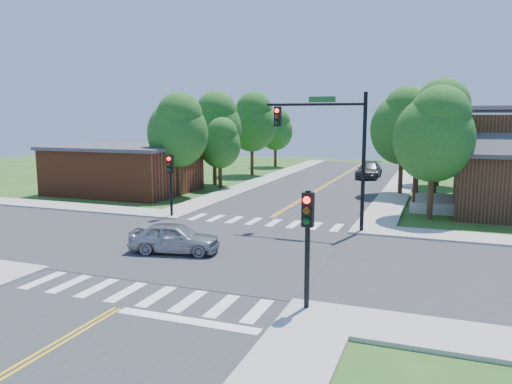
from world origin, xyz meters
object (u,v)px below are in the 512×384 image
at_px(signal_pole_se, 307,228).
at_px(signal_pole_nw, 170,173).
at_px(car_silver, 175,239).
at_px(car_dgrey, 369,170).
at_px(signal_mast_ne, 331,139).

relative_size(signal_pole_se, signal_pole_nw, 1.00).
bearing_deg(car_silver, signal_pole_se, -132.89).
bearing_deg(signal_pole_nw, signal_pole_se, -45.00).
height_order(signal_pole_se, car_dgrey, signal_pole_se).
relative_size(signal_mast_ne, car_dgrey, 1.39).
height_order(signal_mast_ne, signal_pole_nw, signal_mast_ne).
distance_m(signal_pole_se, car_dgrey, 34.92).
height_order(signal_pole_se, signal_pole_nw, same).
distance_m(car_silver, car_dgrey, 30.63).
xyz_separation_m(signal_pole_se, signal_pole_nw, (-11.20, 11.20, 0.00)).
bearing_deg(signal_mast_ne, car_silver, -128.71).
xyz_separation_m(signal_pole_nw, car_dgrey, (8.37, 23.55, -1.91)).
bearing_deg(car_dgrey, signal_pole_nw, -109.56).
relative_size(signal_pole_nw, car_silver, 0.91).
xyz_separation_m(signal_mast_ne, car_dgrey, (-1.14, 23.54, -4.10)).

